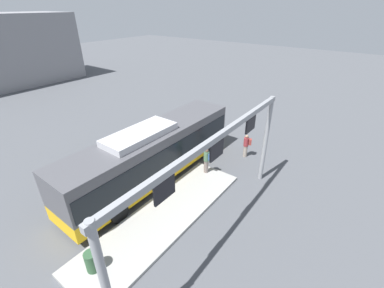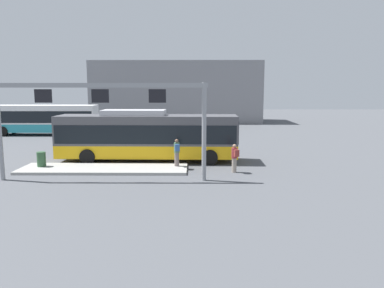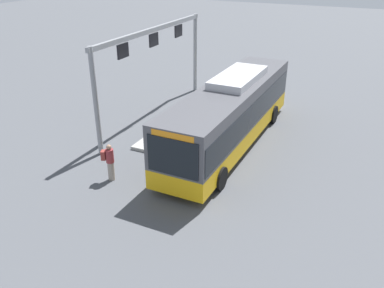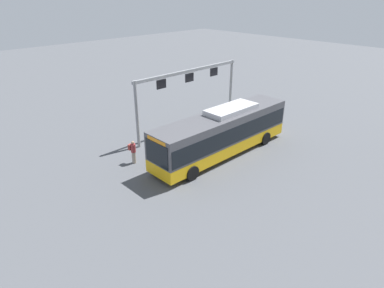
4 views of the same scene
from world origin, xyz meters
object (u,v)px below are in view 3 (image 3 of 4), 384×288
(bus_main, at_px, (231,111))
(trash_bin, at_px, (227,91))
(person_waiting_near, at_px, (168,132))
(person_boarding, at_px, (110,161))

(bus_main, xyz_separation_m, trash_bin, (-6.18, -2.53, -1.20))
(person_waiting_near, bearing_deg, person_boarding, -116.30)
(person_boarding, height_order, person_waiting_near, person_waiting_near)
(person_boarding, relative_size, person_waiting_near, 1.00)
(person_boarding, xyz_separation_m, person_waiting_near, (-3.42, 0.99, 0.16))
(bus_main, bearing_deg, person_boarding, -30.81)
(person_waiting_near, bearing_deg, bus_main, 30.81)
(trash_bin, bearing_deg, person_waiting_near, 1.00)
(trash_bin, bearing_deg, person_boarding, -4.14)
(person_boarding, distance_m, person_waiting_near, 3.56)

